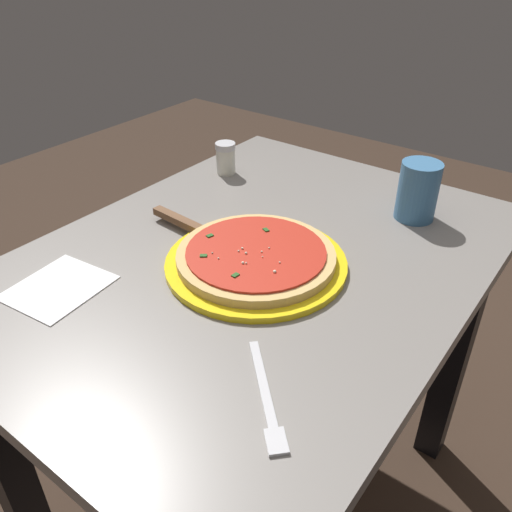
{
  "coord_description": "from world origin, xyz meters",
  "views": [
    {
      "loc": [
        0.63,
        0.47,
        1.25
      ],
      "look_at": [
        0.03,
        0.02,
        0.76
      ],
      "focal_mm": 36.95,
      "sensor_mm": 36.0,
      "label": 1
    }
  ],
  "objects": [
    {
      "name": "ground_plane",
      "position": [
        0.0,
        0.0,
        0.0
      ],
      "size": [
        5.0,
        5.0,
        0.0
      ],
      "primitive_type": "plane",
      "color": "#38281E"
    },
    {
      "name": "pizza",
      "position": [
        0.03,
        0.02,
        0.76
      ],
      "size": [
        0.27,
        0.27,
        0.02
      ],
      "color": "#DBB26B",
      "rests_on": "serving_plate"
    },
    {
      "name": "parmesan_shaker",
      "position": [
        -0.24,
        -0.27,
        0.78
      ],
      "size": [
        0.05,
        0.05,
        0.07
      ],
      "color": "silver",
      "rests_on": "restaurant_table"
    },
    {
      "name": "pizza_server",
      "position": [
        0.02,
        -0.13,
        0.75
      ],
      "size": [
        0.08,
        0.22,
        0.01
      ],
      "color": "silver",
      "rests_on": "serving_plate"
    },
    {
      "name": "napkin_folded_right",
      "position": [
        0.27,
        -0.2,
        0.74
      ],
      "size": [
        0.16,
        0.15,
        0.0
      ],
      "primitive_type": "cube",
      "rotation": [
        0.0,
        0.0,
        0.1
      ],
      "color": "white",
      "rests_on": "restaurant_table"
    },
    {
      "name": "fork",
      "position": [
        0.26,
        0.21,
        0.74
      ],
      "size": [
        0.14,
        0.15,
        0.0
      ],
      "color": "silver",
      "rests_on": "restaurant_table"
    },
    {
      "name": "restaurant_table",
      "position": [
        0.0,
        0.0,
        0.59
      ],
      "size": [
        0.97,
        0.72,
        0.74
      ],
      "color": "black",
      "rests_on": "ground_plane"
    },
    {
      "name": "serving_plate",
      "position": [
        0.03,
        0.02,
        0.74
      ],
      "size": [
        0.31,
        0.31,
        0.01
      ],
      "primitive_type": "cylinder",
      "color": "yellow",
      "rests_on": "restaurant_table"
    },
    {
      "name": "cup_tall_drink",
      "position": [
        -0.3,
        0.17,
        0.8
      ],
      "size": [
        0.08,
        0.08,
        0.12
      ],
      "primitive_type": "cylinder",
      "color": "teal",
      "rests_on": "restaurant_table"
    }
  ]
}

